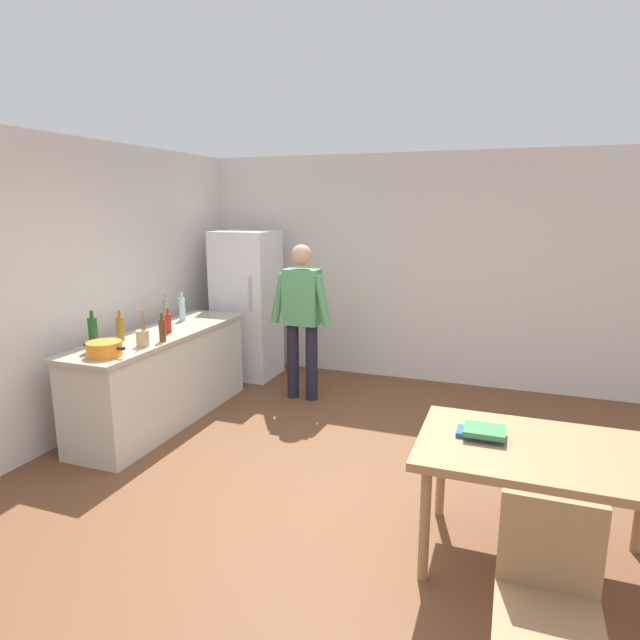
% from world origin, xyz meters
% --- Properties ---
extents(ground_plane, '(14.00, 14.00, 0.00)m').
position_xyz_m(ground_plane, '(0.00, 0.00, 0.00)').
color(ground_plane, brown).
extents(wall_back, '(6.40, 0.12, 2.70)m').
position_xyz_m(wall_back, '(0.00, 3.00, 1.35)').
color(wall_back, silver).
rests_on(wall_back, ground_plane).
extents(wall_left, '(0.12, 5.60, 2.70)m').
position_xyz_m(wall_left, '(-2.60, 0.20, 1.35)').
color(wall_left, silver).
rests_on(wall_left, ground_plane).
extents(kitchen_counter, '(0.64, 2.20, 0.90)m').
position_xyz_m(kitchen_counter, '(-2.00, 0.80, 0.45)').
color(kitchen_counter, beige).
rests_on(kitchen_counter, ground_plane).
extents(refrigerator, '(0.70, 0.67, 1.80)m').
position_xyz_m(refrigerator, '(-1.90, 2.40, 0.90)').
color(refrigerator, white).
rests_on(refrigerator, ground_plane).
extents(person, '(0.70, 0.22, 1.70)m').
position_xyz_m(person, '(-0.95, 1.85, 0.98)').
color(person, '#1E1E2D').
rests_on(person, ground_plane).
extents(dining_table, '(1.40, 0.90, 0.75)m').
position_xyz_m(dining_table, '(1.40, -0.30, 0.67)').
color(dining_table, '#9E754C').
rests_on(dining_table, ground_plane).
extents(chair, '(0.42, 0.42, 0.91)m').
position_xyz_m(chair, '(1.40, -1.27, 0.53)').
color(chair, '#9E754C').
rests_on(chair, ground_plane).
extents(cooking_pot, '(0.40, 0.28, 0.12)m').
position_xyz_m(cooking_pot, '(-1.92, -0.05, 0.96)').
color(cooking_pot, orange).
rests_on(cooking_pot, kitchen_counter).
extents(utensil_jar, '(0.11, 0.11, 0.32)m').
position_xyz_m(utensil_jar, '(-1.83, 0.32, 0.98)').
color(utensil_jar, tan).
rests_on(utensil_jar, kitchen_counter).
extents(bottle_sauce_red, '(0.06, 0.06, 0.24)m').
position_xyz_m(bottle_sauce_red, '(-1.92, 0.82, 1.00)').
color(bottle_sauce_red, '#B22319').
rests_on(bottle_sauce_red, kitchen_counter).
extents(bottle_vinegar_tall, '(0.06, 0.06, 0.32)m').
position_xyz_m(bottle_vinegar_tall, '(-2.18, 1.15, 1.04)').
color(bottle_vinegar_tall, gray).
rests_on(bottle_vinegar_tall, kitchen_counter).
extents(bottle_beer_brown, '(0.06, 0.06, 0.26)m').
position_xyz_m(bottle_beer_brown, '(-1.77, 0.52, 1.01)').
color(bottle_beer_brown, '#5B3314').
rests_on(bottle_beer_brown, kitchen_counter).
extents(bottle_oil_amber, '(0.06, 0.06, 0.28)m').
position_xyz_m(bottle_oil_amber, '(-2.14, 0.41, 1.02)').
color(bottle_oil_amber, '#996619').
rests_on(bottle_oil_amber, kitchen_counter).
extents(bottle_water_clear, '(0.07, 0.07, 0.30)m').
position_xyz_m(bottle_water_clear, '(-2.12, 1.35, 1.03)').
color(bottle_water_clear, silver).
rests_on(bottle_water_clear, kitchen_counter).
extents(bottle_wine_green, '(0.08, 0.08, 0.34)m').
position_xyz_m(bottle_wine_green, '(-2.13, 0.08, 1.05)').
color(bottle_wine_green, '#1E5123').
rests_on(bottle_wine_green, kitchen_counter).
extents(book_stack, '(0.28, 0.20, 0.06)m').
position_xyz_m(book_stack, '(1.06, -0.27, 0.78)').
color(book_stack, '#284C8E').
rests_on(book_stack, dining_table).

